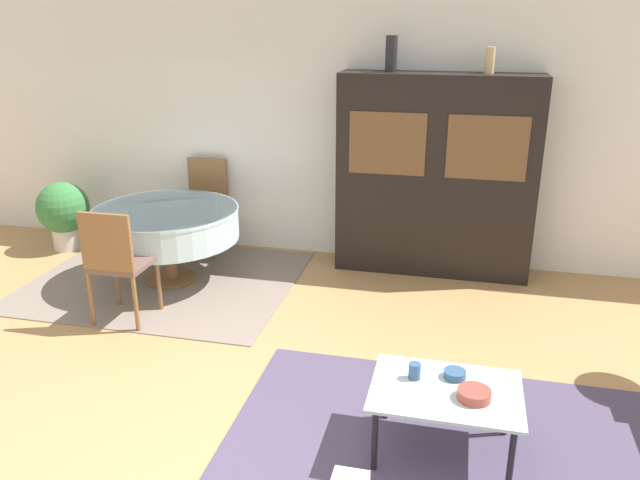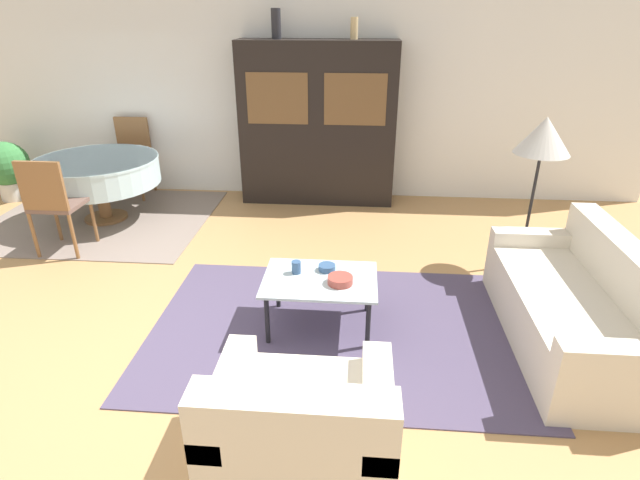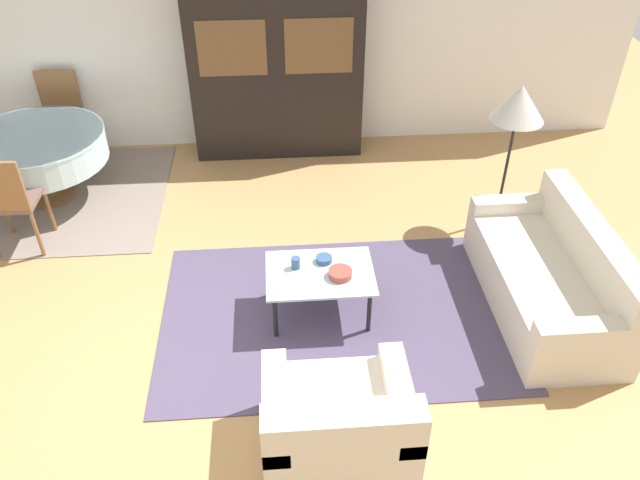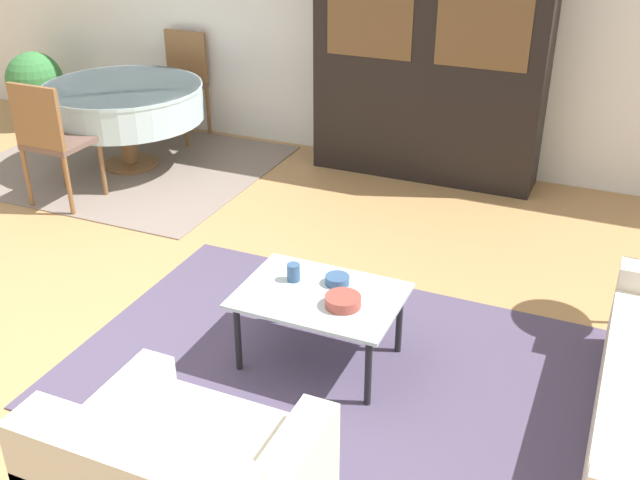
% 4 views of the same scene
% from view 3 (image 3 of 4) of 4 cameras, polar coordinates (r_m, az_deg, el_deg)
% --- Properties ---
extents(ground_plane, '(14.00, 14.00, 0.00)m').
position_cam_3_polar(ground_plane, '(4.91, -13.23, -11.33)').
color(ground_plane, tan).
extents(wall_back, '(10.00, 0.06, 2.70)m').
position_cam_3_polar(wall_back, '(7.29, -11.52, 18.24)').
color(wall_back, white).
rests_on(wall_back, ground_plane).
extents(area_rug, '(2.87, 1.93, 0.01)m').
position_cam_3_polar(area_rug, '(5.19, 1.57, -6.79)').
color(area_rug, '#4C425B').
rests_on(area_rug, ground_plane).
extents(dining_rug, '(2.50, 2.08, 0.01)m').
position_cam_3_polar(dining_rug, '(7.19, -23.82, 3.51)').
color(dining_rug, gray).
rests_on(dining_rug, ground_plane).
extents(couch, '(0.82, 1.75, 0.79)m').
position_cam_3_polar(couch, '(5.42, 20.36, -3.30)').
color(couch, beige).
rests_on(couch, ground_plane).
extents(armchair, '(0.94, 0.81, 0.77)m').
position_cam_3_polar(armchair, '(4.09, 1.71, -16.69)').
color(armchair, beige).
rests_on(armchair, ground_plane).
extents(coffee_table, '(0.85, 0.61, 0.42)m').
position_cam_3_polar(coffee_table, '(4.96, 0.00, -3.38)').
color(coffee_table, black).
rests_on(coffee_table, area_rug).
extents(display_cabinet, '(1.88, 0.44, 1.94)m').
position_cam_3_polar(display_cabinet, '(7.11, -4.00, 15.17)').
color(display_cabinet, black).
rests_on(display_cabinet, ground_plane).
extents(dining_table, '(1.36, 1.36, 0.72)m').
position_cam_3_polar(dining_table, '(6.91, -24.48, 7.65)').
color(dining_table, brown).
rests_on(dining_table, dining_rug).
extents(dining_chair_near, '(0.44, 0.44, 0.99)m').
position_cam_3_polar(dining_chair_near, '(6.19, -26.64, 3.45)').
color(dining_chair_near, brown).
rests_on(dining_chair_near, dining_rug).
extents(dining_chair_far, '(0.44, 0.44, 0.99)m').
position_cam_3_polar(dining_chair_far, '(7.68, -22.67, 10.86)').
color(dining_chair_far, brown).
rests_on(dining_chair_far, dining_rug).
extents(floor_lamp, '(0.48, 0.48, 1.43)m').
position_cam_3_polar(floor_lamp, '(5.89, 17.71, 11.51)').
color(floor_lamp, black).
rests_on(floor_lamp, ground_plane).
extents(cup, '(0.07, 0.07, 0.10)m').
position_cam_3_polar(cup, '(4.94, -2.24, -2.10)').
color(cup, '#33517A').
rests_on(cup, coffee_table).
extents(bowl, '(0.19, 0.19, 0.06)m').
position_cam_3_polar(bowl, '(4.87, 1.86, -3.08)').
color(bowl, '#9E4238').
rests_on(bowl, coffee_table).
extents(bowl_small, '(0.13, 0.13, 0.05)m').
position_cam_3_polar(bowl_small, '(5.02, 0.37, -1.77)').
color(bowl_small, '#33517A').
rests_on(bowl_small, coffee_table).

